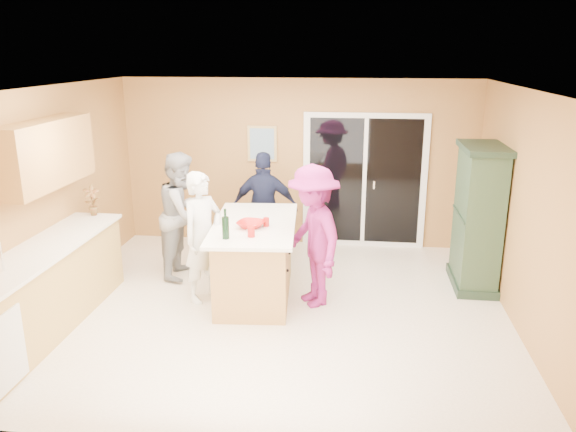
# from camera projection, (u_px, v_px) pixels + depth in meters

# --- Properties ---
(floor) EXTENTS (5.50, 5.50, 0.00)m
(floor) POSITION_uv_depth(u_px,v_px,m) (275.00, 309.00, 6.76)
(floor) COLOR white
(floor) RESTS_ON ground
(ceiling) EXTENTS (5.50, 5.00, 0.10)m
(ceiling) POSITION_uv_depth(u_px,v_px,m) (273.00, 89.00, 6.02)
(ceiling) COLOR white
(ceiling) RESTS_ON wall_back
(wall_back) EXTENTS (5.50, 0.10, 2.60)m
(wall_back) POSITION_uv_depth(u_px,v_px,m) (297.00, 163.00, 8.77)
(wall_back) COLOR tan
(wall_back) RESTS_ON ground
(wall_front) EXTENTS (5.50, 0.10, 2.60)m
(wall_front) POSITION_uv_depth(u_px,v_px,m) (223.00, 298.00, 4.01)
(wall_front) COLOR tan
(wall_front) RESTS_ON ground
(wall_left) EXTENTS (0.10, 5.00, 2.60)m
(wall_left) POSITION_uv_depth(u_px,v_px,m) (47.00, 198.00, 6.71)
(wall_left) COLOR tan
(wall_left) RESTS_ON ground
(wall_right) EXTENTS (0.10, 5.00, 2.60)m
(wall_right) POSITION_uv_depth(u_px,v_px,m) (525.00, 214.00, 6.07)
(wall_right) COLOR tan
(wall_right) RESTS_ON ground
(left_cabinet_run) EXTENTS (0.65, 3.05, 1.24)m
(left_cabinet_run) POSITION_uv_depth(u_px,v_px,m) (31.00, 301.00, 5.92)
(left_cabinet_run) COLOR #B89247
(left_cabinet_run) RESTS_ON floor
(upper_cabinets) EXTENTS (0.35, 1.60, 0.75)m
(upper_cabinets) POSITION_uv_depth(u_px,v_px,m) (46.00, 154.00, 6.34)
(upper_cabinets) COLOR #B89247
(upper_cabinets) RESTS_ON wall_left
(sliding_door) EXTENTS (1.90, 0.07, 2.10)m
(sliding_door) POSITION_uv_depth(u_px,v_px,m) (364.00, 181.00, 8.68)
(sliding_door) COLOR white
(sliding_door) RESTS_ON floor
(framed_picture) EXTENTS (0.46, 0.04, 0.56)m
(framed_picture) POSITION_uv_depth(u_px,v_px,m) (262.00, 144.00, 8.72)
(framed_picture) COLOR tan
(framed_picture) RESTS_ON wall_back
(kitchen_island) EXTENTS (1.14, 1.91, 0.96)m
(kitchen_island) POSITION_uv_depth(u_px,v_px,m) (255.00, 262.00, 7.02)
(kitchen_island) COLOR #B89247
(kitchen_island) RESTS_ON floor
(green_hutch) EXTENTS (0.54, 1.02, 1.87)m
(green_hutch) POSITION_uv_depth(u_px,v_px,m) (478.00, 219.00, 7.21)
(green_hutch) COLOR #1E3122
(green_hutch) RESTS_ON floor
(woman_white) EXTENTS (0.64, 0.71, 1.62)m
(woman_white) POSITION_uv_depth(u_px,v_px,m) (203.00, 237.00, 6.82)
(woman_white) COLOR silver
(woman_white) RESTS_ON floor
(woman_grey) EXTENTS (0.68, 0.86, 1.71)m
(woman_grey) POSITION_uv_depth(u_px,v_px,m) (183.00, 215.00, 7.59)
(woman_grey) COLOR gray
(woman_grey) RESTS_ON floor
(woman_navy) EXTENTS (0.97, 0.43, 1.63)m
(woman_navy) POSITION_uv_depth(u_px,v_px,m) (265.00, 208.00, 8.10)
(woman_navy) COLOR #1A1E3A
(woman_navy) RESTS_ON floor
(woman_magenta) EXTENTS (1.09, 1.29, 1.73)m
(woman_magenta) POSITION_uv_depth(u_px,v_px,m) (313.00, 236.00, 6.70)
(woman_magenta) COLOR #94206A
(woman_magenta) RESTS_ON floor
(serving_bowl) EXTENTS (0.39, 0.39, 0.08)m
(serving_bowl) POSITION_uv_depth(u_px,v_px,m) (251.00, 224.00, 6.68)
(serving_bowl) COLOR #B61714
(serving_bowl) RESTS_ON kitchen_island
(tulip_vase) EXTENTS (0.25, 0.21, 0.40)m
(tulip_vase) POSITION_uv_depth(u_px,v_px,m) (92.00, 201.00, 7.22)
(tulip_vase) COLOR #AD1119
(tulip_vase) RESTS_ON left_cabinet_run
(tumbler_near) EXTENTS (0.10, 0.10, 0.10)m
(tumbler_near) POSITION_uv_depth(u_px,v_px,m) (266.00, 222.00, 6.74)
(tumbler_near) COLOR #B61714
(tumbler_near) RESTS_ON kitchen_island
(tumbler_far) EXTENTS (0.09, 0.09, 0.12)m
(tumbler_far) POSITION_uv_depth(u_px,v_px,m) (251.00, 232.00, 6.35)
(tumbler_far) COLOR #B61714
(tumbler_far) RESTS_ON kitchen_island
(wine_bottle) EXTENTS (0.08, 0.08, 0.35)m
(wine_bottle) POSITION_uv_depth(u_px,v_px,m) (226.00, 227.00, 6.27)
(wine_bottle) COLOR black
(wine_bottle) RESTS_ON kitchen_island
(white_plate) EXTENTS (0.25, 0.25, 0.01)m
(white_plate) POSITION_uv_depth(u_px,v_px,m) (255.00, 229.00, 6.63)
(white_plate) COLOR silver
(white_plate) RESTS_ON kitchen_island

